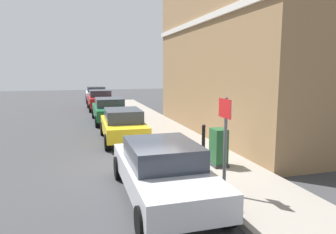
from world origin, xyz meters
name	(u,v)px	position (x,y,z in m)	size (l,w,h in m)	color
ground	(149,167)	(0.00, 0.00, 0.00)	(80.00, 80.00, 0.00)	#38383A
sidewalk	(161,128)	(2.03, 6.00, 0.07)	(2.35, 30.00, 0.15)	gray
corner_building	(265,38)	(6.60, 3.95, 4.56)	(6.89, 11.91, 9.13)	olive
car_silver	(162,170)	(-0.22, -2.45, 0.72)	(1.89, 4.48, 1.38)	#B7B7BC
car_yellow	(123,125)	(-0.25, 3.90, 0.73)	(1.85, 4.04, 1.40)	gold
car_green	(109,110)	(-0.29, 9.16, 0.73)	(1.88, 4.43, 1.41)	#195933
car_red	(100,100)	(-0.39, 15.07, 0.77)	(1.92, 3.96, 1.51)	maroon
car_white	(96,94)	(-0.31, 21.50, 0.76)	(2.03, 4.25, 1.46)	silver
utility_cabinet	(219,149)	(1.98, -0.89, 0.68)	(0.46, 0.61, 1.15)	#1E4C28
bollard_near_cabinet	(203,138)	(2.08, 0.54, 0.70)	(0.14, 0.14, 1.04)	black
street_sign	(225,132)	(1.14, -2.96, 1.66)	(0.08, 0.60, 2.30)	#59595B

